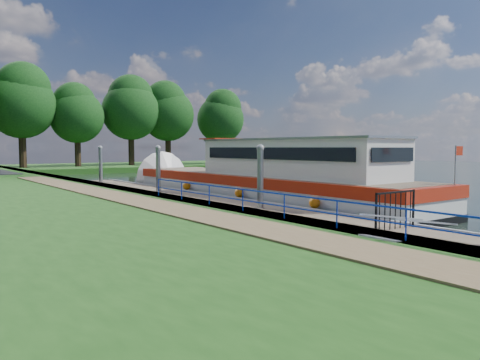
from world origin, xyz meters
TOP-DOWN VIEW (x-y plane):
  - ground at (0.00, 0.00)m, footprint 160.00×160.00m
  - bank_edge at (-2.55, 15.00)m, footprint 1.10×90.00m
  - far_bank at (12.00, 52.00)m, footprint 60.00×18.00m
  - footpath at (-4.40, 8.00)m, footprint 1.60×40.00m
  - blue_fence at (-2.75, 3.00)m, footprint 0.04×18.04m
  - pontoon at (0.00, 13.00)m, footprint 2.50×30.00m
  - mooring_piles at (0.00, 13.00)m, footprint 0.30×27.30m
  - gangway at (-1.85, 0.50)m, footprint 2.58×1.00m
  - gate_panel at (-0.00, 2.20)m, footprint 1.85×0.05m
  - barge at (3.60, 13.34)m, footprint 4.36×21.15m
  - horizon_trees at (-1.61, 48.68)m, footprint 54.38×10.03m

SIDE VIEW (x-z plane):
  - ground at x=0.00m, z-range 0.00..0.00m
  - pontoon at x=0.00m, z-range -0.10..0.46m
  - far_bank at x=12.00m, z-range 0.00..0.60m
  - bank_edge at x=-2.55m, z-range 0.00..0.78m
  - gangway at x=-1.85m, z-range 0.16..1.09m
  - footpath at x=-4.40m, z-range 0.78..0.83m
  - barge at x=3.60m, z-range -1.30..3.48m
  - gate_panel at x=0.00m, z-range 0.57..1.72m
  - mooring_piles at x=0.00m, z-range -0.50..3.05m
  - blue_fence at x=-2.75m, z-range 0.95..1.67m
  - horizon_trees at x=-1.61m, z-range 1.51..14.38m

